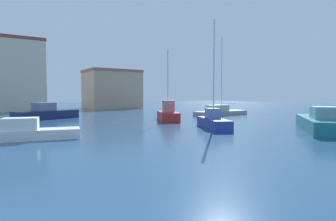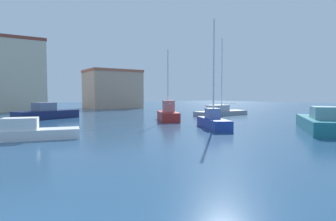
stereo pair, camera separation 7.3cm
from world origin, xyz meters
name	(u,v)px [view 1 (the left image)]	position (x,y,z in m)	size (l,w,h in m)	color
water	(155,121)	(15.00, 20.00, 0.00)	(160.00, 160.00, 0.00)	navy
sailboat_grey_far_left	(220,112)	(26.13, 22.31, 0.50)	(8.13, 2.83, 9.89)	gray
sailboat_red_center_channel	(168,114)	(16.43, 19.90, 0.69)	(3.83, 5.42, 7.25)	#B22823
sailboat_blue_mid_harbor	(213,121)	(15.63, 12.21, 0.58)	(3.43, 5.27, 8.48)	#233D93
motorboat_navy_near_pier	(46,113)	(6.38, 29.13, 0.62)	(7.24, 4.85, 1.80)	#19234C
motorboat_teal_far_right	(322,123)	(21.24, 6.69, 0.61)	(8.07, 7.19, 1.82)	#1E707A
motorboat_white_distant_east	(26,132)	(2.61, 14.15, 0.45)	(6.10, 2.97, 1.30)	white
yacht_club	(13,75)	(4.80, 47.65, 5.92)	(9.23, 5.52, 11.82)	beige
warehouse_block	(112,89)	(22.71, 50.27, 3.86)	(10.36, 8.22, 7.70)	tan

